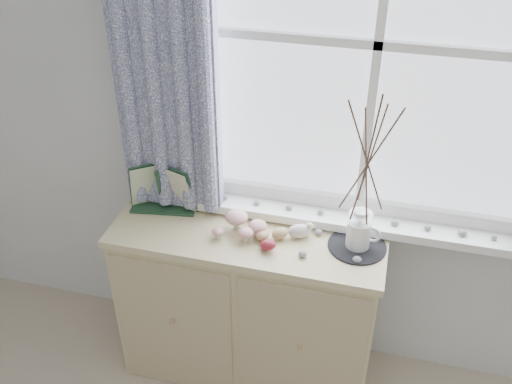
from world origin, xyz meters
TOP-DOWN VIEW (x-y plane):
  - sideboard at (-0.15, 1.75)m, footprint 1.20×0.45m
  - botanical_book at (-0.57, 1.80)m, footprint 0.36×0.18m
  - toadstool_cluster at (-0.17, 1.74)m, footprint 0.23×0.16m
  - wooden_eggs at (-0.06, 1.73)m, footprint 0.17×0.17m
  - songbird_figurine at (0.07, 1.78)m, footprint 0.15×0.10m
  - crocheted_doily at (0.32, 1.77)m, footprint 0.25×0.25m
  - twig_pitcher at (0.32, 1.77)m, footprint 0.30×0.30m
  - sideboard_pebbles at (0.20, 1.72)m, footprint 0.26×0.19m

SIDE VIEW (x-z plane):
  - sideboard at x=-0.15m, z-range 0.00..0.85m
  - crocheted_doily at x=0.32m, z-range 0.85..0.86m
  - sideboard_pebbles at x=0.20m, z-range 0.85..0.88m
  - wooden_eggs at x=-0.06m, z-range 0.84..0.91m
  - songbird_figurine at x=0.07m, z-range 0.85..0.92m
  - toadstool_cluster at x=-0.17m, z-range 0.86..0.95m
  - botanical_book at x=-0.57m, z-range 0.85..1.09m
  - twig_pitcher at x=0.32m, z-range 0.90..1.66m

